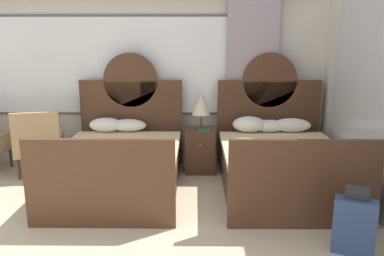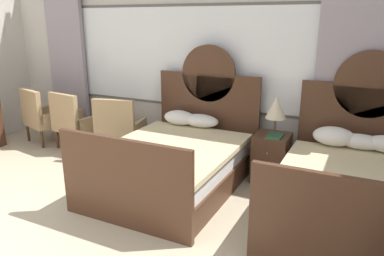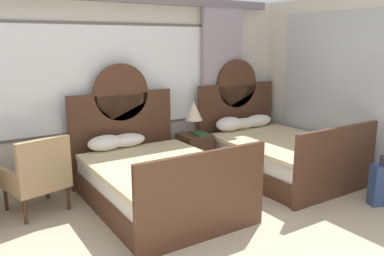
# 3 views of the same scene
# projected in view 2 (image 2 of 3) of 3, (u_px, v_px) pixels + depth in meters

# --- Properties ---
(wall_back_window) EXTENTS (6.88, 0.22, 2.70)m
(wall_back_window) POSITION_uv_depth(u_px,v_px,m) (186.00, 65.00, 5.59)
(wall_back_window) COLOR beige
(wall_back_window) RESTS_ON ground_plane
(bed_near_window) EXTENTS (1.56, 2.16, 1.74)m
(bed_near_window) POSITION_uv_depth(u_px,v_px,m) (176.00, 160.00, 4.69)
(bed_near_window) COLOR #472B1C
(bed_near_window) RESTS_ON ground_plane
(bed_near_mirror) EXTENTS (1.56, 2.16, 1.74)m
(bed_near_mirror) POSITION_uv_depth(u_px,v_px,m) (355.00, 192.00, 3.81)
(bed_near_mirror) COLOR #472B1C
(bed_near_mirror) RESTS_ON ground_plane
(nightstand_between_beds) EXTENTS (0.44, 0.46, 0.64)m
(nightstand_between_beds) POSITION_uv_depth(u_px,v_px,m) (271.00, 158.00, 4.84)
(nightstand_between_beds) COLOR #472B1C
(nightstand_between_beds) RESTS_ON ground_plane
(table_lamp_on_nightstand) EXTENTS (0.27, 0.27, 0.50)m
(table_lamp_on_nightstand) POSITION_uv_depth(u_px,v_px,m) (276.00, 108.00, 4.68)
(table_lamp_on_nightstand) COLOR brown
(table_lamp_on_nightstand) RESTS_ON nightstand_between_beds
(book_on_nightstand) EXTENTS (0.18, 0.26, 0.03)m
(book_on_nightstand) POSITION_uv_depth(u_px,v_px,m) (275.00, 136.00, 4.65)
(book_on_nightstand) COLOR #285133
(book_on_nightstand) RESTS_ON nightstand_between_beds
(armchair_by_window_left) EXTENTS (0.77, 0.77, 0.95)m
(armchair_by_window_left) POSITION_uv_depth(u_px,v_px,m) (119.00, 127.00, 5.65)
(armchair_by_window_left) COLOR tan
(armchair_by_window_left) RESTS_ON ground_plane
(armchair_by_window_centre) EXTENTS (0.73, 0.73, 0.95)m
(armchair_by_window_centre) POSITION_uv_depth(u_px,v_px,m) (74.00, 121.00, 6.03)
(armchair_by_window_centre) COLOR tan
(armchair_by_window_centre) RESTS_ON ground_plane
(armchair_by_window_right) EXTENTS (0.79, 0.79, 0.95)m
(armchair_by_window_right) POSITION_uv_depth(u_px,v_px,m) (43.00, 116.00, 6.34)
(armchair_by_window_right) COLOR tan
(armchair_by_window_right) RESTS_ON ground_plane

